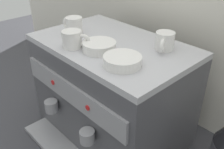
{
  "coord_description": "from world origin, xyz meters",
  "views": [
    {
      "loc": [
        0.68,
        -0.63,
        0.85
      ],
      "look_at": [
        0.0,
        0.0,
        0.31
      ],
      "focal_mm": 40.34,
      "sensor_mm": 36.0,
      "label": 1
    }
  ],
  "objects_px": {
    "ceramic_bowl_1": "(122,61)",
    "espresso_machine": "(111,91)",
    "ceramic_bowl_0": "(99,47)",
    "milk_pitcher": "(50,83)",
    "ceramic_cup_1": "(165,41)",
    "ceramic_cup_0": "(73,39)",
    "ceramic_cup_2": "(74,26)"
  },
  "relations": [
    {
      "from": "ceramic_cup_1",
      "to": "milk_pitcher",
      "type": "xyz_separation_m",
      "value": [
        -0.67,
        -0.14,
        -0.43
      ]
    },
    {
      "from": "ceramic_cup_0",
      "to": "ceramic_cup_1",
      "type": "bearing_deg",
      "value": 43.47
    },
    {
      "from": "ceramic_bowl_0",
      "to": "ceramic_cup_0",
      "type": "bearing_deg",
      "value": -149.14
    },
    {
      "from": "milk_pitcher",
      "to": "espresso_machine",
      "type": "bearing_deg",
      "value": 4.87
    },
    {
      "from": "ceramic_cup_0",
      "to": "ceramic_bowl_1",
      "type": "xyz_separation_m",
      "value": [
        0.23,
        0.03,
        -0.02
      ]
    },
    {
      "from": "ceramic_cup_1",
      "to": "milk_pitcher",
      "type": "distance_m",
      "value": 0.81
    },
    {
      "from": "ceramic_bowl_0",
      "to": "ceramic_bowl_1",
      "type": "distance_m",
      "value": 0.14
    },
    {
      "from": "espresso_machine",
      "to": "ceramic_cup_2",
      "type": "distance_m",
      "value": 0.33
    },
    {
      "from": "espresso_machine",
      "to": "ceramic_cup_1",
      "type": "xyz_separation_m",
      "value": [
        0.18,
        0.1,
        0.26
      ]
    },
    {
      "from": "ceramic_bowl_1",
      "to": "espresso_machine",
      "type": "bearing_deg",
      "value": 148.38
    },
    {
      "from": "ceramic_bowl_1",
      "to": "ceramic_cup_0",
      "type": "bearing_deg",
      "value": -171.66
    },
    {
      "from": "ceramic_cup_2",
      "to": "ceramic_cup_0",
      "type": "bearing_deg",
      "value": -36.82
    },
    {
      "from": "ceramic_cup_2",
      "to": "ceramic_bowl_1",
      "type": "relative_size",
      "value": 0.84
    },
    {
      "from": "ceramic_cup_0",
      "to": "ceramic_cup_1",
      "type": "relative_size",
      "value": 1.0
    },
    {
      "from": "ceramic_cup_0",
      "to": "ceramic_cup_2",
      "type": "bearing_deg",
      "value": 143.18
    },
    {
      "from": "ceramic_bowl_0",
      "to": "ceramic_cup_2",
      "type": "bearing_deg",
      "value": 171.25
    },
    {
      "from": "ceramic_cup_1",
      "to": "ceramic_bowl_1",
      "type": "distance_m",
      "value": 0.2
    },
    {
      "from": "ceramic_bowl_1",
      "to": "milk_pitcher",
      "type": "height_order",
      "value": "ceramic_bowl_1"
    },
    {
      "from": "espresso_machine",
      "to": "milk_pitcher",
      "type": "bearing_deg",
      "value": -175.13
    },
    {
      "from": "ceramic_cup_2",
      "to": "ceramic_bowl_1",
      "type": "height_order",
      "value": "ceramic_cup_2"
    },
    {
      "from": "espresso_machine",
      "to": "ceramic_cup_0",
      "type": "xyz_separation_m",
      "value": [
        -0.07,
        -0.13,
        0.26
      ]
    },
    {
      "from": "espresso_machine",
      "to": "ceramic_bowl_0",
      "type": "height_order",
      "value": "ceramic_bowl_0"
    },
    {
      "from": "ceramic_bowl_0",
      "to": "ceramic_bowl_1",
      "type": "bearing_deg",
      "value": -8.04
    },
    {
      "from": "ceramic_cup_2",
      "to": "milk_pitcher",
      "type": "relative_size",
      "value": 0.92
    },
    {
      "from": "ceramic_cup_2",
      "to": "ceramic_bowl_0",
      "type": "distance_m",
      "value": 0.21
    },
    {
      "from": "ceramic_cup_0",
      "to": "ceramic_cup_2",
      "type": "xyz_separation_m",
      "value": [
        -0.11,
        0.08,
        0.0
      ]
    },
    {
      "from": "milk_pitcher",
      "to": "ceramic_bowl_1",
      "type": "bearing_deg",
      "value": -5.06
    },
    {
      "from": "espresso_machine",
      "to": "ceramic_bowl_1",
      "type": "bearing_deg",
      "value": -31.62
    },
    {
      "from": "milk_pitcher",
      "to": "ceramic_bowl_0",
      "type": "bearing_deg",
      "value": -4.24
    },
    {
      "from": "milk_pitcher",
      "to": "ceramic_cup_1",
      "type": "bearing_deg",
      "value": 12.05
    },
    {
      "from": "ceramic_cup_1",
      "to": "milk_pitcher",
      "type": "relative_size",
      "value": 0.87
    },
    {
      "from": "ceramic_cup_0",
      "to": "milk_pitcher",
      "type": "height_order",
      "value": "ceramic_cup_0"
    }
  ]
}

